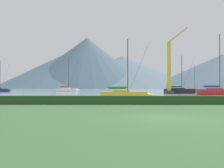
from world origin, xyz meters
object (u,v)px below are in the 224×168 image
sailboat_slip_1 (67,90)px  sailboat_slip_4 (217,91)px  sailboat_slip_0 (125,94)px  dock_crane (170,71)px  sailboat_slip_6 (180,91)px  sailboat_slip_3 (194,90)px

sailboat_slip_1 → sailboat_slip_4: (40.08, -40.59, 0.01)m
sailboat_slip_0 → dock_crane: size_ratio=0.50×
sailboat_slip_0 → sailboat_slip_4: (20.67, 17.64, 0.14)m
sailboat_slip_0 → sailboat_slip_4: bearing=42.2°
sailboat_slip_6 → sailboat_slip_0: bearing=-131.1°
sailboat_slip_3 → sailboat_slip_0: bearing=-120.6°
sailboat_slip_3 → dock_crane: (-18.49, -37.85, 5.28)m
sailboat_slip_3 → sailboat_slip_4: bearing=-107.8°
sailboat_slip_1 → dock_crane: dock_crane is taller
sailboat_slip_0 → dock_crane: dock_crane is taller
sailboat_slip_1 → sailboat_slip_6: 44.90m
sailboat_slip_3 → sailboat_slip_6: (-15.25, -35.73, 0.12)m
sailboat_slip_0 → sailboat_slip_3: size_ratio=0.80×
sailboat_slip_3 → sailboat_slip_4: (-10.79, -48.96, 0.14)m
sailboat_slip_1 → sailboat_slip_3: bearing=6.4°
sailboat_slip_6 → sailboat_slip_4: bearing=-84.8°
sailboat_slip_0 → sailboat_slip_1: sailboat_slip_1 is taller
dock_crane → sailboat_slip_0: bearing=-114.3°
sailboat_slip_0 → sailboat_slip_3: bearing=66.5°
sailboat_slip_1 → dock_crane: size_ratio=0.75×
sailboat_slip_0 → dock_crane: (12.97, 28.76, 5.28)m
sailboat_slip_0 → dock_crane: 31.98m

